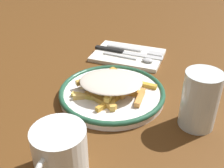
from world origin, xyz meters
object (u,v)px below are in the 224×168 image
(napkin, at_px, (128,55))
(plate, at_px, (112,93))
(fries_heap, at_px, (111,85))
(fork, at_px, (135,50))
(coffee_mug, at_px, (58,151))
(spoon, at_px, (137,58))
(water_glass, at_px, (200,100))
(knife, at_px, (122,52))

(napkin, bearing_deg, plate, 8.41)
(fries_heap, distance_m, fork, 0.25)
(coffee_mug, bearing_deg, plate, 178.98)
(plate, xyz_separation_m, coffee_mug, (0.23, -0.00, 0.03))
(plate, relative_size, napkin, 1.22)
(fork, bearing_deg, plate, 4.63)
(fries_heap, distance_m, spoon, 0.19)
(water_glass, bearing_deg, fork, -141.82)
(fork, relative_size, spoon, 1.16)
(plate, bearing_deg, knife, -166.77)
(napkin, bearing_deg, fork, 156.22)
(plate, xyz_separation_m, knife, (-0.22, -0.05, 0.00))
(fries_heap, bearing_deg, spoon, 178.98)
(water_glass, xyz_separation_m, coffee_mug, (0.21, -0.20, -0.02))
(water_glass, bearing_deg, spoon, -138.34)
(knife, height_order, spoon, spoon)
(napkin, xyz_separation_m, spoon, (0.03, 0.03, 0.01))
(napkin, height_order, spoon, spoon)
(fries_heap, relative_size, spoon, 1.19)
(napkin, xyz_separation_m, knife, (-0.00, -0.02, 0.01))
(plate, height_order, knife, plate)
(napkin, xyz_separation_m, fork, (-0.03, 0.01, 0.01))
(fries_heap, xyz_separation_m, fork, (-0.25, -0.02, -0.02))
(fork, bearing_deg, knife, -48.54)
(napkin, height_order, fork, fork)
(water_glass, bearing_deg, fries_heap, -96.77)
(fries_heap, bearing_deg, plate, 174.56)
(fries_heap, height_order, napkin, fries_heap)
(fries_heap, relative_size, napkin, 0.90)
(spoon, distance_m, coffee_mug, 0.42)
(plate, bearing_deg, water_glass, 81.54)
(knife, xyz_separation_m, spoon, (0.03, 0.05, 0.00))
(napkin, xyz_separation_m, water_glass, (0.25, 0.23, 0.05))
(napkin, bearing_deg, water_glass, 42.77)
(spoon, bearing_deg, fork, -158.37)
(fries_heap, relative_size, knife, 0.86)
(fork, height_order, coffee_mug, coffee_mug)
(plate, height_order, fork, plate)
(plate, xyz_separation_m, fries_heap, (0.01, -0.00, 0.03))
(fries_heap, height_order, water_glass, water_glass)
(fries_heap, distance_m, napkin, 0.23)
(knife, relative_size, spoon, 1.38)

